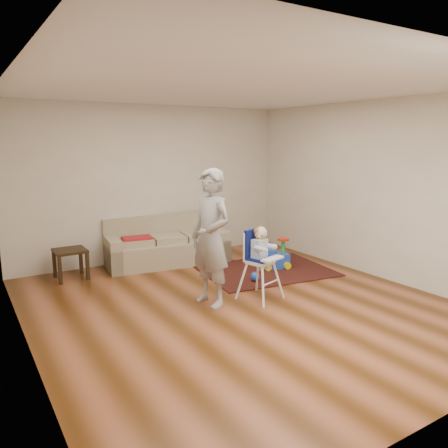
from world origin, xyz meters
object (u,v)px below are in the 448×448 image
ride_on_toy (275,253)px  toy_ball (255,277)px  adult (211,238)px  high_chair (260,264)px  sofa (167,241)px  side_table (71,264)px

ride_on_toy → toy_ball: bearing=-131.5°
adult → high_chair: bearing=62.5°
sofa → side_table: bearing=-171.9°
side_table → high_chair: size_ratio=0.47×
toy_ball → high_chair: (-0.35, -0.60, 0.39)m
high_chair → side_table: bearing=114.0°
sofa → adult: bearing=-91.3°
ride_on_toy → toy_ball: 0.83m
adult → ride_on_toy: bearing=104.4°
ride_on_toy → high_chair: size_ratio=0.49×
sofa → adult: size_ratio=1.22×
ride_on_toy → toy_ball: (-0.70, -0.42, -0.17)m
sofa → toy_ball: bearing=-59.9°
side_table → toy_ball: size_ratio=3.27×
ride_on_toy → high_chair: high_chair is taller
toy_ball → ride_on_toy: bearing=31.1°
sofa → toy_ball: 1.81m
ride_on_toy → toy_ball: size_ratio=3.47×
sofa → toy_ball: (0.68, -1.64, -0.31)m
sofa → side_table: size_ratio=4.64×
sofa → side_table: (-1.62, -0.01, -0.17)m
high_chair → adult: bearing=147.2°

